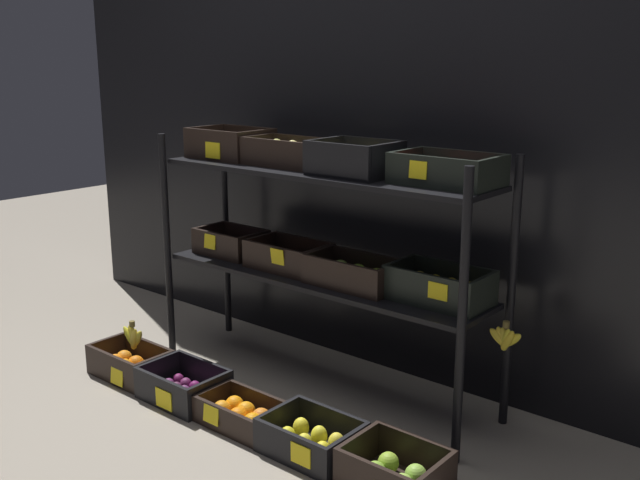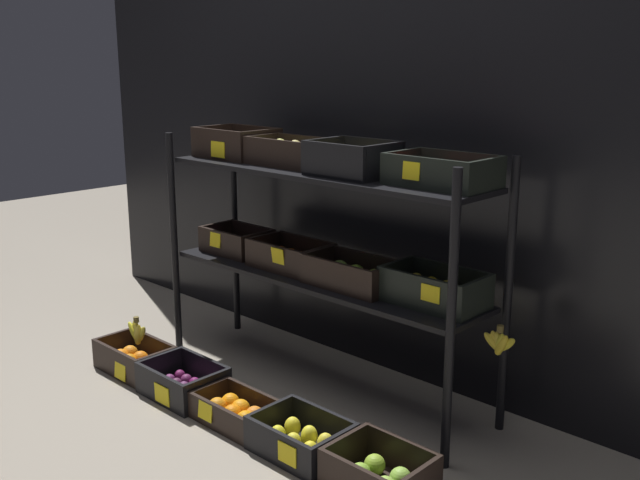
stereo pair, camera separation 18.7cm
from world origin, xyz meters
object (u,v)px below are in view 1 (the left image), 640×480
at_px(crate_ground_orange, 130,365).
at_px(crate_ground_apple_green, 395,473).
at_px(crate_ground_plum, 184,389).
at_px(display_rack, 326,221).
at_px(crate_ground_center_orange, 242,415).
at_px(crate_ground_lemon, 312,440).
at_px(banana_bunch_loose, 133,337).

height_order(crate_ground_orange, crate_ground_apple_green, crate_ground_apple_green).
bearing_deg(crate_ground_plum, display_rack, 53.39).
relative_size(crate_ground_center_orange, crate_ground_lemon, 1.02).
distance_m(crate_ground_plum, banana_bunch_loose, 0.35).
bearing_deg(crate_ground_orange, crate_ground_center_orange, 0.05).
bearing_deg(crate_ground_orange, crate_ground_apple_green, 1.32).
height_order(crate_ground_lemon, crate_ground_apple_green, crate_ground_apple_green).
bearing_deg(crate_ground_orange, display_rack, 34.19).
xyz_separation_m(crate_ground_center_orange, crate_ground_lemon, (0.33, 0.02, 0.00)).
height_order(crate_ground_orange, banana_bunch_loose, banana_bunch_loose).
bearing_deg(crate_ground_center_orange, crate_ground_orange, -179.95).
height_order(crate_ground_apple_green, banana_bunch_loose, banana_bunch_loose).
bearing_deg(banana_bunch_loose, crate_ground_apple_green, 1.42).
xyz_separation_m(crate_ground_orange, crate_ground_lemon, (1.03, 0.02, -0.00)).
bearing_deg(crate_ground_center_orange, crate_ground_plum, 179.65).
bearing_deg(crate_ground_apple_green, display_rack, 145.57).
relative_size(crate_ground_orange, crate_ground_plum, 1.05).
distance_m(display_rack, banana_bunch_loose, 0.98).
bearing_deg(crate_ground_plum, banana_bunch_loose, -179.24).
relative_size(crate_ground_apple_green, banana_bunch_loose, 2.29).
distance_m(crate_ground_center_orange, banana_bunch_loose, 0.68).
xyz_separation_m(display_rack, crate_ground_orange, (-0.71, -0.48, -0.67)).
bearing_deg(crate_ground_center_orange, crate_ground_apple_green, 2.63).
xyz_separation_m(crate_ground_orange, crate_ground_apple_green, (1.37, 0.03, 0.00)).
bearing_deg(crate_ground_apple_green, crate_ground_orange, -178.68).
height_order(display_rack, crate_ground_lemon, display_rack).
xyz_separation_m(crate_ground_plum, crate_ground_center_orange, (0.34, -0.00, -0.00)).
relative_size(display_rack, crate_ground_apple_green, 5.16).
height_order(crate_ground_center_orange, banana_bunch_loose, banana_bunch_loose).
bearing_deg(crate_ground_apple_green, crate_ground_plum, -178.37).
bearing_deg(display_rack, crate_ground_center_orange, -91.84).
bearing_deg(crate_ground_orange, crate_ground_plum, 0.44).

